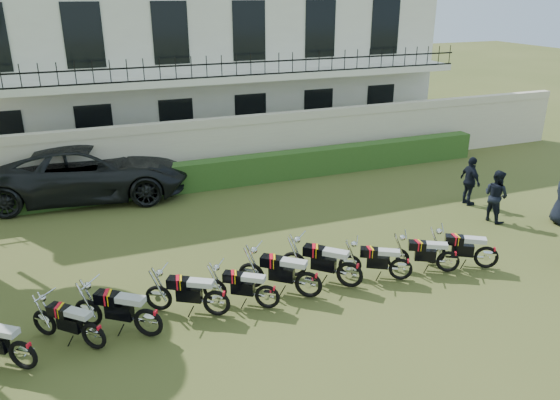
{
  "coord_description": "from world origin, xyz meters",
  "views": [
    {
      "loc": [
        -5.32,
        -10.65,
        6.61
      ],
      "look_at": [
        -0.49,
        1.68,
        1.46
      ],
      "focal_mm": 35.0,
      "sensor_mm": 36.0,
      "label": 1
    }
  ],
  "objects_px": {
    "officer_5": "(470,181)",
    "motorcycle_3": "(216,297)",
    "motorcycle_9": "(487,252)",
    "motorcycle_0": "(22,348)",
    "motorcycle_8": "(449,256)",
    "motorcycle_2": "(148,316)",
    "motorcycle_4": "(267,291)",
    "motorcycle_6": "(350,269)",
    "officer_4": "(496,196)",
    "suv": "(87,171)",
    "motorcycle_7": "(401,264)",
    "motorcycle_5": "(309,278)",
    "motorcycle_1": "(93,330)"
  },
  "relations": [
    {
      "from": "officer_5",
      "to": "motorcycle_3",
      "type": "bearing_deg",
      "value": 114.17
    },
    {
      "from": "officer_5",
      "to": "motorcycle_9",
      "type": "bearing_deg",
      "value": 150.59
    },
    {
      "from": "motorcycle_0",
      "to": "motorcycle_8",
      "type": "xyz_separation_m",
      "value": [
        9.62,
        0.22,
        -0.03
      ]
    },
    {
      "from": "motorcycle_0",
      "to": "motorcycle_3",
      "type": "height_order",
      "value": "motorcycle_0"
    },
    {
      "from": "motorcycle_2",
      "to": "motorcycle_4",
      "type": "distance_m",
      "value": 2.59
    },
    {
      "from": "motorcycle_9",
      "to": "motorcycle_6",
      "type": "bearing_deg",
      "value": 115.74
    },
    {
      "from": "motorcycle_8",
      "to": "officer_4",
      "type": "xyz_separation_m",
      "value": [
        3.37,
        2.21,
        0.35
      ]
    },
    {
      "from": "motorcycle_6",
      "to": "officer_4",
      "type": "bearing_deg",
      "value": -28.17
    },
    {
      "from": "motorcycle_4",
      "to": "motorcycle_6",
      "type": "distance_m",
      "value": 2.11
    },
    {
      "from": "motorcycle_9",
      "to": "suv",
      "type": "height_order",
      "value": "suv"
    },
    {
      "from": "motorcycle_6",
      "to": "motorcycle_8",
      "type": "bearing_deg",
      "value": -51.48
    },
    {
      "from": "suv",
      "to": "motorcycle_4",
      "type": "bearing_deg",
      "value": -151.58
    },
    {
      "from": "motorcycle_7",
      "to": "suv",
      "type": "relative_size",
      "value": 0.24
    },
    {
      "from": "officer_4",
      "to": "motorcycle_3",
      "type": "bearing_deg",
      "value": 92.85
    },
    {
      "from": "motorcycle_8",
      "to": "motorcycle_3",
      "type": "bearing_deg",
      "value": 117.14
    },
    {
      "from": "motorcycle_3",
      "to": "motorcycle_2",
      "type": "bearing_deg",
      "value": 129.77
    },
    {
      "from": "motorcycle_2",
      "to": "motorcycle_3",
      "type": "bearing_deg",
      "value": -44.77
    },
    {
      "from": "motorcycle_0",
      "to": "officer_5",
      "type": "bearing_deg",
      "value": -37.1
    },
    {
      "from": "motorcycle_2",
      "to": "suv",
      "type": "distance_m",
      "value": 8.89
    },
    {
      "from": "motorcycle_2",
      "to": "suv",
      "type": "xyz_separation_m",
      "value": [
        -0.62,
        8.86,
        0.42
      ]
    },
    {
      "from": "motorcycle_8",
      "to": "officer_5",
      "type": "relative_size",
      "value": 1.0
    },
    {
      "from": "suv",
      "to": "motorcycle_6",
      "type": "bearing_deg",
      "value": -140.0
    },
    {
      "from": "motorcycle_3",
      "to": "officer_4",
      "type": "bearing_deg",
      "value": -46.97
    },
    {
      "from": "motorcycle_0",
      "to": "motorcycle_4",
      "type": "bearing_deg",
      "value": -49.6
    },
    {
      "from": "motorcycle_4",
      "to": "officer_5",
      "type": "bearing_deg",
      "value": -32.53
    },
    {
      "from": "officer_4",
      "to": "officer_5",
      "type": "height_order",
      "value": "officer_5"
    },
    {
      "from": "motorcycle_9",
      "to": "motorcycle_0",
      "type": "bearing_deg",
      "value": 122.47
    },
    {
      "from": "motorcycle_2",
      "to": "officer_4",
      "type": "bearing_deg",
      "value": -41.95
    },
    {
      "from": "motorcycle_4",
      "to": "motorcycle_5",
      "type": "distance_m",
      "value": 1.03
    },
    {
      "from": "motorcycle_1",
      "to": "motorcycle_2",
      "type": "distance_m",
      "value": 1.05
    },
    {
      "from": "motorcycle_4",
      "to": "motorcycle_9",
      "type": "bearing_deg",
      "value": -58.1
    },
    {
      "from": "motorcycle_3",
      "to": "officer_5",
      "type": "height_order",
      "value": "officer_5"
    },
    {
      "from": "motorcycle_1",
      "to": "officer_5",
      "type": "height_order",
      "value": "officer_5"
    },
    {
      "from": "motorcycle_2",
      "to": "officer_5",
      "type": "relative_size",
      "value": 1.04
    },
    {
      "from": "motorcycle_4",
      "to": "motorcycle_0",
      "type": "bearing_deg",
      "value": 128.18
    },
    {
      "from": "motorcycle_4",
      "to": "motorcycle_7",
      "type": "bearing_deg",
      "value": -55.21
    },
    {
      "from": "motorcycle_7",
      "to": "motorcycle_2",
      "type": "bearing_deg",
      "value": 121.92
    },
    {
      "from": "motorcycle_5",
      "to": "officer_5",
      "type": "height_order",
      "value": "officer_5"
    },
    {
      "from": "motorcycle_0",
      "to": "officer_4",
      "type": "xyz_separation_m",
      "value": [
        12.99,
        2.43,
        0.32
      ]
    },
    {
      "from": "motorcycle_5",
      "to": "officer_4",
      "type": "bearing_deg",
      "value": -34.46
    },
    {
      "from": "motorcycle_7",
      "to": "motorcycle_9",
      "type": "height_order",
      "value": "motorcycle_9"
    },
    {
      "from": "motorcycle_4",
      "to": "motorcycle_8",
      "type": "bearing_deg",
      "value": -56.42
    },
    {
      "from": "motorcycle_3",
      "to": "motorcycle_6",
      "type": "bearing_deg",
      "value": -58.82
    },
    {
      "from": "motorcycle_6",
      "to": "motorcycle_3",
      "type": "bearing_deg",
      "value": 133.97
    },
    {
      "from": "motorcycle_0",
      "to": "motorcycle_7",
      "type": "height_order",
      "value": "motorcycle_0"
    },
    {
      "from": "motorcycle_2",
      "to": "motorcycle_5",
      "type": "height_order",
      "value": "motorcycle_5"
    },
    {
      "from": "motorcycle_1",
      "to": "motorcycle_7",
      "type": "xyz_separation_m",
      "value": [
        7.06,
        0.15,
        -0.0
      ]
    },
    {
      "from": "motorcycle_9",
      "to": "officer_4",
      "type": "distance_m",
      "value": 3.37
    },
    {
      "from": "motorcycle_6",
      "to": "motorcycle_1",
      "type": "bearing_deg",
      "value": 136.36
    },
    {
      "from": "motorcycle_9",
      "to": "motorcycle_2",
      "type": "bearing_deg",
      "value": 121.19
    }
  ]
}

